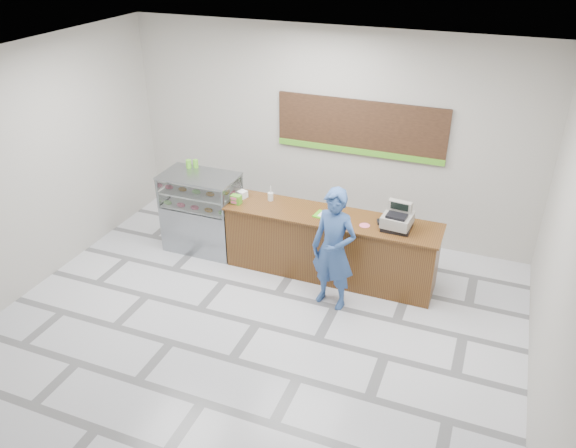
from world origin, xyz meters
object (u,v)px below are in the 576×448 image
at_px(cash_register, 397,219).
at_px(customer, 334,249).
at_px(sales_counter, 330,246).
at_px(display_case, 202,212).
at_px(serving_tray, 326,216).

height_order(cash_register, customer, customer).
height_order(sales_counter, customer, customer).
relative_size(sales_counter, display_case, 2.45).
bearing_deg(customer, display_case, 175.84).
relative_size(serving_tray, customer, 0.20).
height_order(display_case, cash_register, cash_register).
distance_m(cash_register, customer, 1.03).
distance_m(sales_counter, serving_tray, 0.53).
xyz_separation_m(cash_register, serving_tray, (-1.05, -0.03, -0.13)).
relative_size(display_case, cash_register, 2.96).
bearing_deg(cash_register, display_case, -175.09).
bearing_deg(customer, cash_register, 55.39).
height_order(sales_counter, display_case, display_case).
bearing_deg(sales_counter, display_case, -179.99).
bearing_deg(cash_register, serving_tray, -173.29).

